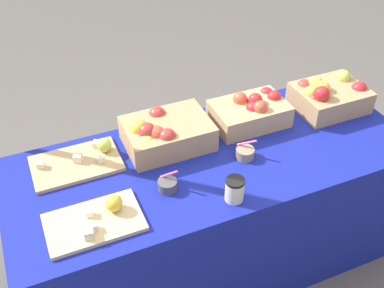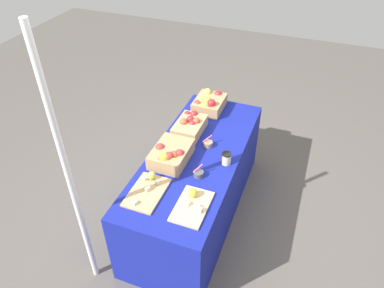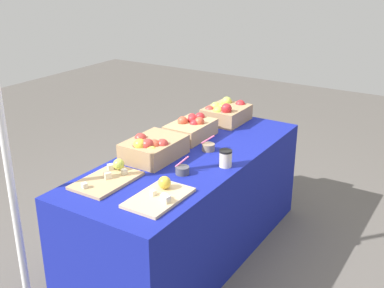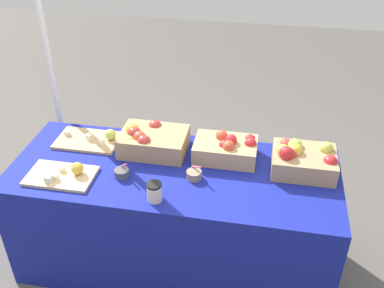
% 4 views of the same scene
% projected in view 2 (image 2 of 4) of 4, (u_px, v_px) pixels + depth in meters
% --- Properties ---
extents(ground_plane, '(10.00, 10.00, 0.00)m').
position_uv_depth(ground_plane, '(196.00, 210.00, 3.62)').
color(ground_plane, '#56514C').
extents(table, '(1.90, 0.76, 0.74)m').
position_uv_depth(table, '(196.00, 183.00, 3.40)').
color(table, navy).
rests_on(table, ground_plane).
extents(apple_crate_left, '(0.36, 0.28, 0.18)m').
position_uv_depth(apple_crate_left, '(209.00, 103.00, 3.69)').
color(apple_crate_left, tan).
rests_on(apple_crate_left, table).
extents(apple_crate_middle, '(0.37, 0.24, 0.16)m').
position_uv_depth(apple_crate_middle, '(190.00, 125.00, 3.39)').
color(apple_crate_middle, tan).
rests_on(apple_crate_middle, table).
extents(apple_crate_right, '(0.40, 0.29, 0.17)m').
position_uv_depth(apple_crate_right, '(171.00, 154.00, 3.04)').
color(apple_crate_right, tan).
rests_on(apple_crate_right, table).
extents(cutting_board_front, '(0.38, 0.23, 0.09)m').
position_uv_depth(cutting_board_front, '(192.00, 204.00, 2.67)').
color(cutting_board_front, '#D1B284').
rests_on(cutting_board_front, table).
extents(cutting_board_back, '(0.39, 0.25, 0.09)m').
position_uv_depth(cutting_board_back, '(148.00, 190.00, 2.79)').
color(cutting_board_back, tan).
rests_on(cutting_board_back, table).
extents(sample_bowl_near, '(0.09, 0.09, 0.10)m').
position_uv_depth(sample_bowl_near, '(208.00, 144.00, 3.23)').
color(sample_bowl_near, gray).
rests_on(sample_bowl_near, table).
extents(sample_bowl_mid, '(0.09, 0.09, 0.11)m').
position_uv_depth(sample_bowl_mid, '(199.00, 174.00, 2.92)').
color(sample_bowl_mid, '#4C4C51').
rests_on(sample_bowl_mid, table).
extents(coffee_cup, '(0.08, 0.08, 0.11)m').
position_uv_depth(coffee_cup, '(226.00, 158.00, 3.03)').
color(coffee_cup, beige).
rests_on(coffee_cup, table).
extents(tent_pole, '(0.04, 0.04, 2.17)m').
position_uv_depth(tent_pole, '(70.00, 180.00, 2.40)').
color(tent_pole, white).
rests_on(tent_pole, ground_plane).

